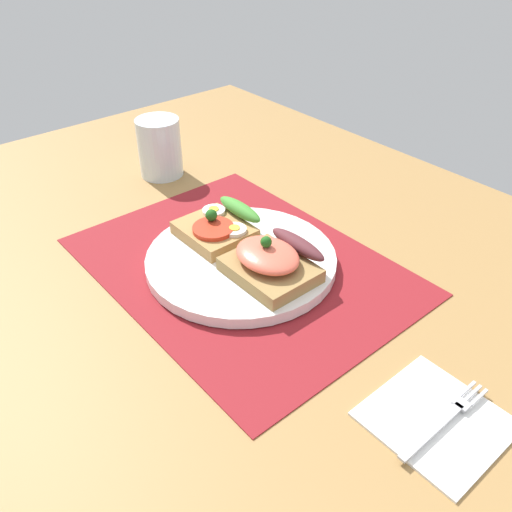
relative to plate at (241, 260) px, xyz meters
The scene contains 8 objects.
ground_plane 2.64cm from the plate, ahead, with size 120.00×90.00×3.20cm, color olive.
placemat 0.89cm from the plate, ahead, with size 42.76×31.88×0.30cm, color maroon.
plate is the anchor object (origin of this frame).
sandwich_egg_tomato 6.02cm from the plate, behind, with size 9.49×9.59×3.98cm.
sandwich_salmon 6.04cm from the plate, ahead, with size 10.59×9.97×5.26cm.
napkin 30.90cm from the plate, ahead, with size 11.70×11.52×0.60cm, color white.
fork 31.55cm from the plate, ahead, with size 1.62×12.66×0.32cm.
drinking_glass 30.45cm from the plate, 167.61° to the left, with size 7.19×7.19×9.73cm, color silver.
Camera 1 is at (44.48, -35.09, 41.82)cm, focal length 37.70 mm.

